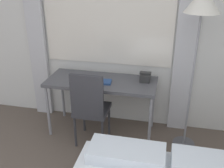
{
  "coord_description": "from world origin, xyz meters",
  "views": [
    {
      "loc": [
        0.43,
        -0.6,
        2.04
      ],
      "look_at": [
        -0.12,
        1.89,
        0.89
      ],
      "focal_mm": 42.0,
      "sensor_mm": 36.0,
      "label": 1
    }
  ],
  "objects_px": {
    "telephone": "(145,77)",
    "book": "(100,82)",
    "desk_chair": "(90,106)",
    "standing_lamp": "(201,13)",
    "desk": "(102,85)"
  },
  "relations": [
    {
      "from": "telephone",
      "to": "book",
      "type": "bearing_deg",
      "value": -160.4
    },
    {
      "from": "desk_chair",
      "to": "book",
      "type": "bearing_deg",
      "value": 75.38
    },
    {
      "from": "desk_chair",
      "to": "standing_lamp",
      "type": "relative_size",
      "value": 0.52
    },
    {
      "from": "desk",
      "to": "book",
      "type": "bearing_deg",
      "value": -88.23
    },
    {
      "from": "desk_chair",
      "to": "book",
      "type": "relative_size",
      "value": 3.44
    },
    {
      "from": "desk",
      "to": "book",
      "type": "relative_size",
      "value": 4.86
    },
    {
      "from": "desk",
      "to": "standing_lamp",
      "type": "xyz_separation_m",
      "value": [
        1.07,
        -0.09,
        0.93
      ]
    },
    {
      "from": "telephone",
      "to": "book",
      "type": "xyz_separation_m",
      "value": [
        -0.53,
        -0.19,
        -0.04
      ]
    },
    {
      "from": "telephone",
      "to": "standing_lamp",
      "type": "bearing_deg",
      "value": -21.16
    },
    {
      "from": "desk",
      "to": "book",
      "type": "height_order",
      "value": "book"
    },
    {
      "from": "telephone",
      "to": "desk_chair",
      "type": "bearing_deg",
      "value": -144.01
    },
    {
      "from": "desk",
      "to": "desk_chair",
      "type": "distance_m",
      "value": 0.35
    },
    {
      "from": "book",
      "to": "desk_chair",
      "type": "bearing_deg",
      "value": -104.71
    },
    {
      "from": "standing_lamp",
      "to": "telephone",
      "type": "relative_size",
      "value": 10.19
    },
    {
      "from": "desk_chair",
      "to": "standing_lamp",
      "type": "bearing_deg",
      "value": 11.19
    }
  ]
}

